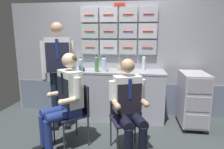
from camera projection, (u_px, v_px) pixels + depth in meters
galley_bulkhead at (118, 59)px, 3.75m from camera, size 4.20×0.14×2.15m
galley_counter at (112, 95)px, 3.61m from camera, size 1.89×0.53×0.91m
service_trolley at (193, 98)px, 3.27m from camera, size 0.40×0.65×0.93m
folding_chair_left at (76, 107)px, 2.75m from camera, size 0.57×0.57×0.86m
crew_member_left at (65, 96)px, 2.62m from camera, size 0.67×0.67×1.31m
folding_chair_right at (125, 111)px, 2.61m from camera, size 0.52×0.52×0.86m
crew_member_right at (129, 104)px, 2.43m from camera, size 0.53×0.66×1.25m
crew_member_standing at (59, 66)px, 3.15m from camera, size 0.53×0.35×1.74m
water_bottle_tall at (81, 65)px, 3.40m from camera, size 0.08×0.08×0.25m
sparkling_bottle_green at (144, 63)px, 3.54m from camera, size 0.06×0.06×0.28m
water_bottle_short at (104, 64)px, 3.51m from camera, size 0.08×0.08×0.26m
water_bottle_blue_cap at (97, 64)px, 3.36m from camera, size 0.07×0.07×0.29m
coffee_cup_white at (118, 68)px, 3.57m from camera, size 0.06×0.06×0.09m
paper_cup_tan at (107, 70)px, 3.39m from camera, size 0.06×0.06×0.07m
coffee_cup_spare at (83, 69)px, 3.51m from camera, size 0.06×0.06×0.06m
espresso_cup_small at (120, 69)px, 3.47m from camera, size 0.06×0.06×0.08m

